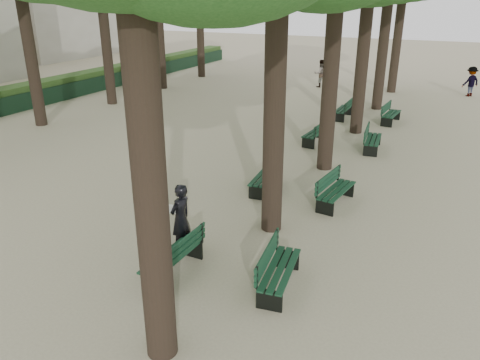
% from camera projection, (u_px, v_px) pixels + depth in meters
% --- Properties ---
extents(ground, '(120.00, 120.00, 0.00)m').
position_uv_depth(ground, '(157.00, 272.00, 10.29)').
color(ground, tan).
rests_on(ground, ground).
extents(bench_left_0, '(0.61, 1.81, 0.92)m').
position_uv_depth(bench_left_0, '(173.00, 263.00, 10.13)').
color(bench_left_0, black).
rests_on(bench_left_0, ground).
extents(bench_left_1, '(0.73, 1.84, 0.92)m').
position_uv_depth(bench_left_1, '(265.00, 182.00, 14.49)').
color(bench_left_1, black).
rests_on(bench_left_1, ground).
extents(bench_left_2, '(0.72, 1.84, 0.92)m').
position_uv_depth(bench_left_2, '(316.00, 137.00, 19.00)').
color(bench_left_2, black).
rests_on(bench_left_2, ground).
extents(bench_left_3, '(0.57, 1.80, 0.92)m').
position_uv_depth(bench_left_3, '(343.00, 113.00, 22.81)').
color(bench_left_3, black).
rests_on(bench_left_3, ground).
extents(bench_right_0, '(0.79, 1.86, 0.92)m').
position_uv_depth(bench_right_0, '(279.00, 276.00, 9.65)').
color(bench_right_0, black).
rests_on(bench_right_0, ground).
extents(bench_right_1, '(0.80, 1.86, 0.92)m').
position_uv_depth(bench_right_1, '(336.00, 196.00, 13.47)').
color(bench_right_1, black).
rests_on(bench_right_1, ground).
extents(bench_right_2, '(0.74, 1.85, 0.92)m').
position_uv_depth(bench_right_2, '(372.00, 144.00, 18.15)').
color(bench_right_2, black).
rests_on(bench_right_2, ground).
extents(bench_right_3, '(0.72, 1.84, 0.92)m').
position_uv_depth(bench_right_3, '(391.00, 117.00, 21.97)').
color(bench_right_3, black).
rests_on(bench_right_3, ground).
extents(man_with_map, '(0.66, 0.73, 1.71)m').
position_uv_depth(man_with_map, '(181.00, 219.00, 10.82)').
color(man_with_map, black).
rests_on(man_with_map, ground).
extents(pedestrian_a, '(0.89, 0.78, 1.74)m').
position_uv_depth(pedestrian_a, '(321.00, 74.00, 30.19)').
color(pedestrian_a, '#262628').
rests_on(pedestrian_a, ground).
extents(pedestrian_b, '(1.04, 1.03, 1.73)m').
position_uv_depth(pedestrian_b, '(471.00, 82.00, 27.51)').
color(pedestrian_b, '#262628').
rests_on(pedestrian_b, ground).
extents(fence, '(0.08, 42.00, 0.90)m').
position_uv_depth(fence, '(43.00, 97.00, 25.31)').
color(fence, black).
rests_on(fence, ground).
extents(hedge, '(1.20, 42.00, 1.20)m').
position_uv_depth(hedge, '(33.00, 94.00, 25.54)').
color(hedge, '#244417').
rests_on(hedge, ground).
extents(building_far, '(12.00, 16.00, 7.00)m').
position_uv_depth(building_far, '(54.00, 16.00, 47.27)').
color(building_far, '#B7B2A3').
rests_on(building_far, ground).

